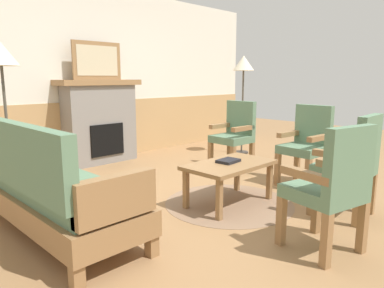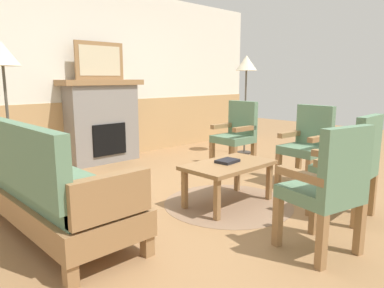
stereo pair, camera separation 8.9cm
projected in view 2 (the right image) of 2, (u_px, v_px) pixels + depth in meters
ground_plane at (214, 196)px, 4.01m from camera, size 14.00×14.00×0.00m
wall_back at (92, 78)px, 5.61m from camera, size 7.20×0.14×2.70m
fireplace at (103, 121)px, 5.55m from camera, size 1.30×0.44×1.28m
framed_picture at (100, 61)px, 5.39m from camera, size 0.80×0.04×0.56m
couch at (51, 189)px, 2.96m from camera, size 0.70×1.80×0.98m
coffee_table at (229, 168)px, 3.71m from camera, size 0.96×0.56×0.44m
round_rug at (228, 203)px, 3.78m from camera, size 1.35×1.35×0.01m
book_on_table at (227, 161)px, 3.72m from camera, size 0.24×0.19×0.03m
armchair_near_fireplace at (237, 132)px, 5.13m from camera, size 0.49×0.49×0.98m
armchair_by_window_left at (308, 142)px, 4.35m from camera, size 0.52×0.52×0.98m
armchair_front_left at (329, 185)px, 2.61m from camera, size 0.58×0.58×0.98m
armchair_front_center at (352, 162)px, 3.31m from camera, size 0.50×0.50×0.98m
floor_lamp_by_couch at (3, 64)px, 3.71m from camera, size 0.36×0.36×1.68m
floor_lamp_by_chairs at (246, 69)px, 6.04m from camera, size 0.36×0.36×1.68m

